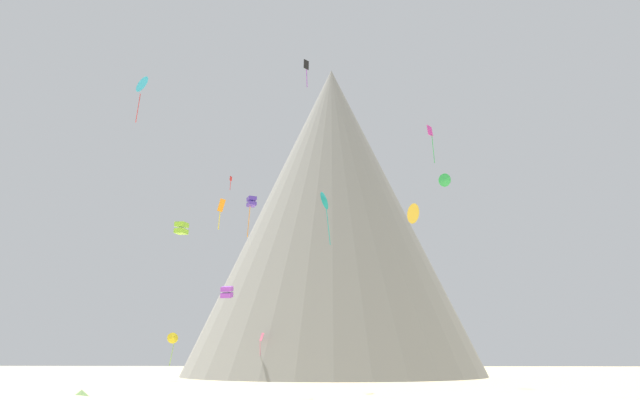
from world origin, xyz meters
TOP-DOWN VIEW (x-y plane):
  - bush_near_left at (-13.88, 12.36)m, footprint 3.23×3.23m
  - rock_massif at (2.91, 77.49)m, footprint 79.20×79.20m
  - kite_cyan_high at (-18.28, 28.86)m, footprint 2.27×1.81m
  - kite_indigo_mid at (-5.24, 35.05)m, footprint 1.42×1.44m
  - kite_red_high at (-12.25, 53.48)m, footprint 0.33×0.51m
  - kite_violet_low at (-4.87, 21.72)m, footprint 1.09×1.16m
  - kite_rainbow_low at (-6.34, 52.86)m, footprint 0.85×0.74m
  - kite_lime_mid at (-14.94, 37.81)m, footprint 1.74×1.72m
  - kite_green_high at (20.48, 42.56)m, footprint 1.82×1.53m
  - kite_yellow_low at (-20.14, 53.75)m, footprint 1.71×1.31m
  - kite_black_high at (2.40, 25.96)m, footprint 0.58×0.67m
  - kite_orange_mid at (-6.97, 26.24)m, footprint 0.93×0.61m
  - kite_gold_mid at (13.83, 25.25)m, footprint 2.08×2.26m
  - kite_teal_mid at (4.40, 31.00)m, footprint 1.51×2.35m
  - kite_magenta_high at (17.53, 33.41)m, footprint 0.82×0.94m

SIDE VIEW (x-z plane):
  - bush_near_left at x=-13.88m, z-range 0.00..0.94m
  - kite_rainbow_low at x=-6.34m, z-range 2.74..8.26m
  - kite_yellow_low at x=-20.14m, z-range 3.71..8.68m
  - kite_violet_low at x=-4.87m, z-range 8.88..10.15m
  - kite_gold_mid at x=13.83m, z-range 17.00..19.17m
  - kite_orange_mid at x=-6.97m, z-range 17.48..20.95m
  - kite_lime_mid at x=-14.94m, z-range 18.94..20.53m
  - kite_teal_mid at x=4.40m, z-range 18.01..24.53m
  - kite_indigo_mid at x=-5.24m, z-range 19.75..24.98m
  - kite_green_high at x=20.48m, z-range 26.31..28.18m
  - kite_magenta_high at x=17.53m, z-range 27.87..32.84m
  - rock_massif at x=2.91m, z-range -0.97..63.27m
  - kite_red_high at x=-12.25m, z-range 30.11..32.45m
  - kite_cyan_high at x=-18.28m, z-range 32.80..39.11m
  - kite_black_high at x=2.40m, z-range 34.31..37.90m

